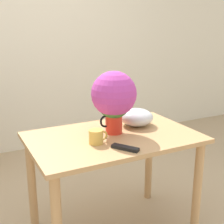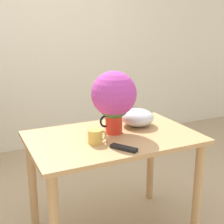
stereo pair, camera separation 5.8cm
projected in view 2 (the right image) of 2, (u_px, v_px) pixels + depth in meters
wall_back at (35, 41)px, 3.63m from camera, size 8.00×0.05×2.60m
table at (113, 153)px, 2.15m from camera, size 1.13×0.73×0.77m
flower_vase at (114, 98)px, 2.09m from camera, size 0.31×0.31×0.43m
coffee_mug at (96, 136)px, 1.96m from camera, size 0.13×0.09×0.09m
white_bowl at (137, 117)px, 2.30m from camera, size 0.25×0.25×0.13m
remote_control at (124, 148)px, 1.87m from camera, size 0.13×0.17×0.02m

